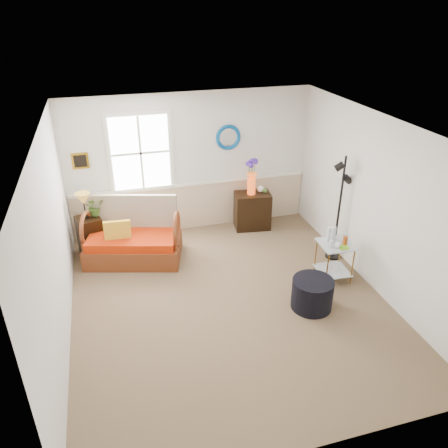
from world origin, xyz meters
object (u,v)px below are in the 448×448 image
object	(u,v)px
loveseat	(132,232)
ottoman	(312,294)
cabinet	(252,211)
lamp_stand	(90,236)
side_table	(334,261)
floor_lamp	(339,209)

from	to	relation	value
loveseat	ottoman	world-z (taller)	loveseat
loveseat	cabinet	size ratio (longest dim) A/B	2.20
lamp_stand	cabinet	bearing A→B (deg)	2.93
cabinet	ottoman	distance (m)	2.60
loveseat	side_table	bearing A→B (deg)	-10.32
cabinet	floor_lamp	bearing A→B (deg)	-47.38
side_table	loveseat	bearing A→B (deg)	153.76
side_table	floor_lamp	bearing A→B (deg)	59.95
loveseat	side_table	distance (m)	3.33
lamp_stand	floor_lamp	world-z (taller)	floor_lamp
cabinet	floor_lamp	world-z (taller)	floor_lamp
ottoman	floor_lamp	bearing A→B (deg)	49.72
lamp_stand	side_table	size ratio (longest dim) A/B	1.09
cabinet	lamp_stand	bearing A→B (deg)	-169.36
loveseat	lamp_stand	distance (m)	0.82
cabinet	ottoman	size ratio (longest dim) A/B	1.20
loveseat	ottoman	xyz separation A→B (m)	(2.34, -2.05, -0.28)
side_table	ottoman	distance (m)	0.87
loveseat	side_table	size ratio (longest dim) A/B	2.47
side_table	floor_lamp	xyz separation A→B (m)	(0.34, 0.59, 0.60)
lamp_stand	loveseat	bearing A→B (deg)	-29.24
lamp_stand	side_table	bearing A→B (deg)	-26.82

